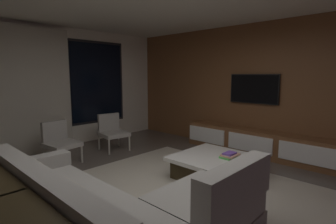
{
  "coord_description": "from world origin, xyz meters",
  "views": [
    {
      "loc": [
        -2.26,
        -2.22,
        1.64
      ],
      "look_at": [
        1.44,
        1.29,
        0.91
      ],
      "focal_mm": 28.03,
      "sensor_mm": 36.0,
      "label": 1
    }
  ],
  "objects": [
    {
      "name": "back_wall_with_window",
      "position": [
        -0.06,
        3.62,
        1.34
      ],
      "size": [
        6.6,
        0.3,
        2.7
      ],
      "color": "silver",
      "rests_on": "floor"
    },
    {
      "name": "sectional_couch",
      "position": [
        -0.87,
        -0.15,
        0.29
      ],
      "size": [
        1.98,
        2.5,
        0.82
      ],
      "color": "gray",
      "rests_on": "floor"
    },
    {
      "name": "floor",
      "position": [
        0.0,
        0.0,
        0.0
      ],
      "size": [
        9.2,
        9.2,
        0.0
      ],
      "primitive_type": "plane",
      "color": "#564C44"
    },
    {
      "name": "media_wall",
      "position": [
        3.06,
        0.0,
        1.35
      ],
      "size": [
        0.12,
        7.8,
        2.7
      ],
      "color": "brown",
      "rests_on": "floor"
    },
    {
      "name": "mounted_tv",
      "position": [
        2.95,
        0.25,
        1.35
      ],
      "size": [
        0.05,
        1.05,
        0.61
      ],
      "color": "black"
    },
    {
      "name": "area_rug",
      "position": [
        0.35,
        -0.1,
        0.01
      ],
      "size": [
        3.2,
        3.8,
        0.01
      ],
      "primitive_type": "cube",
      "color": "#ADA391",
      "rests_on": "floor"
    },
    {
      "name": "accent_chair_by_curtain",
      "position": [
        -0.19,
        2.54,
        0.43
      ],
      "size": [
        0.6,
        0.62,
        0.78
      ],
      "color": "#B2ADA0",
      "rests_on": "floor"
    },
    {
      "name": "media_console",
      "position": [
        2.77,
        0.05,
        0.25
      ],
      "size": [
        0.46,
        3.1,
        0.52
      ],
      "color": "brown",
      "rests_on": "floor"
    },
    {
      "name": "book_stack_on_coffee_table",
      "position": [
        1.26,
        -0.2,
        0.4
      ],
      "size": [
        0.29,
        0.22,
        0.08
      ],
      "color": "#59B954",
      "rests_on": "coffee_table"
    },
    {
      "name": "accent_chair_near_window",
      "position": [
        1.0,
        2.57,
        0.43
      ],
      "size": [
        0.62,
        0.63,
        0.78
      ],
      "color": "#B2ADA0",
      "rests_on": "floor"
    },
    {
      "name": "coffee_table",
      "position": [
        1.16,
        0.0,
        0.19
      ],
      "size": [
        1.16,
        1.16,
        0.36
      ],
      "color": "#2E2413",
      "rests_on": "floor"
    }
  ]
}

